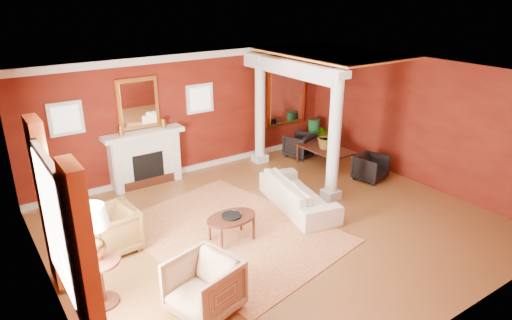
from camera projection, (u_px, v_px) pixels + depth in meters
ground at (277, 226)px, 8.85m from camera, size 8.00×8.00×0.00m
room_shell at (278, 126)px, 8.12m from camera, size 8.04×7.04×2.92m
fireplace at (145, 158)px, 10.48m from camera, size 1.85×0.42×1.29m
overmantel_mirror at (138, 103)px, 10.13m from camera, size 0.95×0.07×1.15m
flank_window_left at (66, 119)px, 9.35m from camera, size 0.70×0.07×0.70m
flank_window_right at (200, 99)px, 10.99m from camera, size 0.70×0.07×0.70m
left_window at (63, 232)px, 5.82m from camera, size 0.21×2.55×2.60m
column_front at (334, 136)px, 9.46m from camera, size 0.36×0.36×2.80m
column_back at (260, 109)px, 11.53m from camera, size 0.36×0.36×2.80m
header_beam at (288, 68)px, 10.26m from camera, size 0.30×3.20×0.32m
amber_ceiling at (331, 53)px, 10.66m from camera, size 2.30×3.40×0.04m
dining_mirror at (287, 95)px, 12.47m from camera, size 1.30×0.07×1.70m
chandelier at (330, 79)px, 10.95m from camera, size 0.60×0.62×0.75m
crown_trim at (188, 57)px, 10.49m from camera, size 8.00×0.08×0.16m
base_trim at (194, 168)px, 11.48m from camera, size 8.00×0.08×0.12m
rug at (231, 232)px, 8.59m from camera, size 3.72×4.49×0.02m
sofa at (299, 189)px, 9.42m from camera, size 1.07×2.25×0.85m
armchair_leopard at (110, 228)px, 7.88m from camera, size 0.86×0.91×0.87m
armchair_stripe at (204, 284)px, 6.39m from camera, size 1.02×1.06×0.90m
coffee_table at (231, 219)px, 8.19m from camera, size 0.96×0.96×0.49m
coffee_book at (232, 210)px, 8.19m from camera, size 0.15×0.06×0.21m
side_table at (94, 239)px, 6.32m from camera, size 0.64×0.64×1.59m
dining_table at (326, 152)px, 11.58m from camera, size 0.56×1.46×0.81m
dining_chair_near at (371, 167)px, 10.80m from camera, size 0.78×0.75×0.68m
dining_chair_far at (299, 144)px, 12.28m from camera, size 0.85×0.82×0.70m
green_urn at (314, 137)px, 12.83m from camera, size 0.37×0.37×0.89m
potted_plant at (327, 127)px, 11.31m from camera, size 0.62×0.68×0.51m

